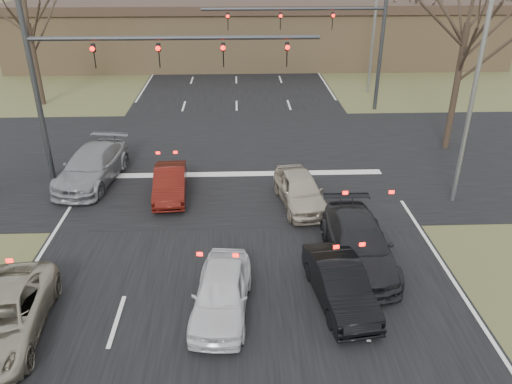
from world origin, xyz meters
TOP-DOWN VIEW (x-y plane):
  - road_main at (0.00, 60.00)m, footprint 14.00×300.00m
  - road_cross at (0.00, 15.00)m, footprint 200.00×14.00m
  - building at (2.00, 38.00)m, footprint 42.40×10.40m
  - mast_arm_near at (-5.23, 13.00)m, footprint 12.12×0.24m
  - mast_arm_far at (6.18, 23.00)m, footprint 11.12×0.24m
  - streetlight_right_near at (8.82, 10.00)m, footprint 2.34×0.25m
  - streetlight_right_far at (9.32, 27.00)m, footprint 2.34×0.25m
  - car_silver_suv at (-6.40, 2.51)m, footprint 2.54×4.87m
  - car_white_sedan at (-0.50, 3.36)m, footprint 1.95×4.02m
  - car_black_hatch at (3.00, 3.66)m, footprint 1.86×4.01m
  - car_charcoal_sedan at (4.00, 5.70)m, footprint 2.04×4.98m
  - car_grey_ahead at (-6.50, 12.50)m, footprint 2.81×5.44m
  - car_red_ahead at (-2.85, 10.89)m, footprint 1.54×3.79m
  - car_silver_ahead at (2.54, 9.87)m, footprint 2.15×4.21m

SIDE VIEW (x-z plane):
  - road_main at x=0.00m, z-range 0.00..0.02m
  - road_cross at x=0.00m, z-range 0.00..0.03m
  - car_red_ahead at x=-2.85m, z-range 0.00..1.22m
  - car_black_hatch at x=3.00m, z-range 0.00..1.27m
  - car_silver_suv at x=-6.40m, z-range 0.00..1.31m
  - car_white_sedan at x=-0.50m, z-range 0.00..1.32m
  - car_silver_ahead at x=2.54m, z-range 0.00..1.37m
  - car_charcoal_sedan at x=4.00m, z-range 0.00..1.44m
  - car_grey_ahead at x=-6.50m, z-range 0.00..1.51m
  - building at x=2.00m, z-range 0.02..5.32m
  - mast_arm_far at x=6.18m, z-range 1.02..9.02m
  - mast_arm_near at x=-5.23m, z-range 1.07..9.07m
  - streetlight_right_near at x=8.82m, z-range 0.59..10.59m
  - streetlight_right_far at x=9.32m, z-range 0.59..10.59m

